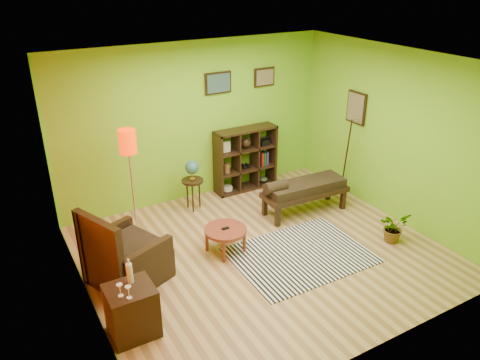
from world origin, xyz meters
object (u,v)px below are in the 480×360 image
cube_shelf (246,159)px  bench (303,189)px  side_cabinet (132,311)px  floor_lamp (129,152)px  potted_plant (393,230)px  globe_table (192,173)px  armchair (124,259)px  coffee_table (225,232)px

cube_shelf → bench: (0.35, -1.32, -0.15)m
side_cabinet → floor_lamp: (0.73, 2.05, 1.11)m
bench → potted_plant: size_ratio=3.24×
side_cabinet → cube_shelf: (3.11, 2.71, 0.28)m
side_cabinet → globe_table: size_ratio=1.03×
cube_shelf → bench: size_ratio=0.78×
armchair → globe_table: size_ratio=1.28×
side_cabinet → cube_shelf: 4.14m
armchair → bench: armchair is taller
floor_lamp → globe_table: 1.43m
floor_lamp → bench: bearing=-13.6°
potted_plant → coffee_table: bearing=156.8°
floor_lamp → cube_shelf: floor_lamp is taller
armchair → side_cabinet: size_ratio=1.23×
globe_table → side_cabinet: bearing=-127.7°
armchair → bench: bearing=6.4°
bench → potted_plant: bench is taller
cube_shelf → bench: 1.37m
coffee_table → floor_lamp: (-1.01, 1.08, 1.10)m
coffee_table → potted_plant: bearing=-23.2°
coffee_table → potted_plant: size_ratio=1.32×
coffee_table → globe_table: 1.51m
armchair → floor_lamp: (0.50, 1.02, 1.10)m
side_cabinet → potted_plant: 4.12m
side_cabinet → potted_plant: size_ratio=1.97×
coffee_table → side_cabinet: bearing=-150.7°
globe_table → floor_lamp: bearing=-161.7°
floor_lamp → side_cabinet: bearing=-109.5°
side_cabinet → bench: side_cabinet is taller
armchair → side_cabinet: armchair is taller
cube_shelf → floor_lamp: bearing=-164.6°
coffee_table → bench: (1.73, 0.42, 0.11)m
potted_plant → cube_shelf: bearing=110.0°
coffee_table → potted_plant: 2.60m
side_cabinet → bench: bearing=21.9°
floor_lamp → potted_plant: bearing=-31.8°
coffee_table → floor_lamp: size_ratio=0.36×
globe_table → bench: globe_table is taller
bench → potted_plant: (0.66, -1.44, -0.26)m
side_cabinet → bench: (3.46, 1.39, 0.13)m
floor_lamp → cube_shelf: bearing=15.4°
coffee_table → bench: bench is taller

